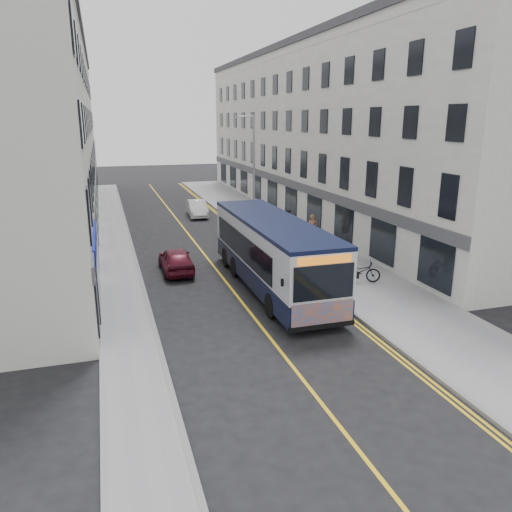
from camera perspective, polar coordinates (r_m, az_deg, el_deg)
ground at (r=20.36m, az=-0.25°, el=-7.01°), size 140.00×140.00×0.00m
pavement_east at (r=33.12m, az=4.09°, el=1.94°), size 4.50×64.00×0.12m
pavement_west at (r=30.99m, az=-15.71°, el=0.45°), size 2.00×64.00×0.12m
kerb_east at (r=32.39m, az=0.37°, el=1.68°), size 0.18×64.00×0.13m
kerb_west at (r=31.02m, az=-13.87°, el=0.60°), size 0.18×64.00×0.13m
road_centre_line at (r=31.48m, az=-6.59°, el=1.05°), size 0.12×64.00×0.01m
road_dbl_yellow_inner at (r=32.28m, az=-0.39°, el=1.52°), size 0.10×64.00×0.01m
road_dbl_yellow_outer at (r=32.34m, az=-0.05°, el=1.55°), size 0.10×64.00×0.01m
terrace_east at (r=42.55m, az=6.58°, el=13.64°), size 6.00×46.00×13.00m
terrace_west at (r=39.19m, az=-22.84°, el=12.42°), size 6.00×46.00×13.00m
streetlamp at (r=33.59m, az=-0.37°, el=9.66°), size 1.32×0.18×8.00m
city_bus at (r=23.19m, az=1.84°, el=0.55°), size 2.67×11.46×3.33m
bicycle at (r=24.61m, az=11.72°, el=-1.72°), size 2.14×1.42×1.06m
pedestrian_near at (r=32.37m, az=6.47°, el=3.23°), size 0.67×0.49×1.71m
pedestrian_far at (r=33.15m, az=3.73°, el=3.76°), size 1.16×1.07×1.91m
car_white at (r=41.24m, az=-6.74°, el=5.42°), size 1.65×4.08×1.32m
car_maroon at (r=26.35m, az=-9.13°, el=-0.42°), size 1.56×3.88×1.32m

